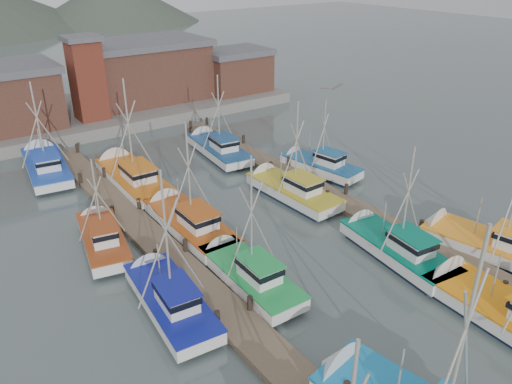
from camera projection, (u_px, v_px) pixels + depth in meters
ground at (311, 261)px, 30.86m from camera, size 260.00×260.00×0.00m
dock_left at (179, 265)px, 30.04m from camera, size 2.30×46.00×1.50m
dock_right at (345, 204)px, 37.41m from camera, size 2.30×46.00×1.50m
quay at (99, 112)px, 57.66m from camera, size 44.00×16.00×1.20m
shed_center at (143, 70)px, 59.05m from camera, size 14.84×9.54×6.90m
shed_right at (235, 70)px, 63.01m from camera, size 8.48×6.36×5.20m
lookout_tower at (87, 78)px, 51.54m from camera, size 3.60×3.60×8.50m
boat_1 at (510, 314)px, 25.25m from camera, size 4.18×10.55×10.26m
boat_4 at (246, 272)px, 28.57m from camera, size 3.46×8.29×8.72m
boat_5 at (392, 246)px, 31.16m from camera, size 3.69×8.99×8.20m
boat_6 at (168, 296)px, 26.57m from camera, size 3.63×8.62×8.94m
boat_7 at (490, 245)px, 31.23m from camera, size 4.95×10.18×11.58m
boat_8 at (187, 221)px, 34.00m from camera, size 3.56×9.24×8.76m
boat_9 at (289, 189)px, 38.63m from camera, size 3.45×9.01×8.51m
boat_10 at (102, 237)px, 32.19m from camera, size 3.79×8.11×6.84m
boat_11 at (316, 165)px, 43.06m from camera, size 3.67×8.10×7.10m
boat_12 at (131, 176)px, 40.85m from camera, size 4.00×10.22×9.80m
boat_13 at (217, 148)px, 46.79m from camera, size 3.78×9.40×8.44m
boat_14 at (45, 165)px, 42.97m from camera, size 4.16×10.02×8.94m
gull_near at (332, 88)px, 25.70m from camera, size 1.55×0.63×0.24m
gull_far at (272, 117)px, 30.52m from camera, size 1.55×0.62×0.24m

